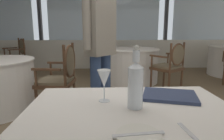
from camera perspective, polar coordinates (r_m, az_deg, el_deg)
The scene contains 14 objects.
ground_plane at distance 2.43m, azimuth -1.74°, elevation -16.78°, with size 15.08×15.08×0.00m, color #756047.
window_wall_far at distance 5.93m, azimuth -2.33°, elevation 10.54°, with size 11.60×0.14×2.61m.
side_plate at distance 0.82m, azimuth 7.68°, elevation -18.17°, with size 0.18×0.18×0.01m, color silver.
butter_knife at distance 0.82m, azimuth 7.69°, elevation -17.86°, with size 0.21×0.02×0.00m, color silver.
dinner_fork at distance 0.89m, azimuth 21.49°, elevation -16.58°, with size 0.18×0.02×0.00m, color silver.
water_bottle at distance 1.05m, azimuth 6.79°, elevation -3.91°, with size 0.08×0.08×0.34m.
wine_glass at distance 1.14m, azimuth -2.30°, elevation -2.69°, with size 0.08×0.08×0.19m.
menu_book at distance 1.29m, azimuth 16.28°, elevation -7.07°, with size 0.32×0.24×0.02m, color #2D3856.
dining_chair_0_0 at distance 5.75m, azimuth -25.60°, elevation 4.36°, with size 0.65×0.66×0.93m.
dining_chair_2_0 at distance 2.79m, azimuth -14.28°, elevation -1.08°, with size 0.52×0.58×0.97m.
background_table_3 at distance 4.46m, azimuth 5.28°, elevation 1.45°, with size 1.26×1.26×0.74m.
dining_chair_3_0 at distance 3.77m, azimuth 16.66°, elevation 1.88°, with size 0.66×0.65×0.93m.
dining_chair_3_1 at distance 5.23m, azimuth -2.84°, elevation 4.97°, with size 0.66×0.65×0.93m.
diner_person_1 at distance 2.35m, azimuth -3.38°, elevation 7.92°, with size 0.39×0.42×1.75m.
Camera 1 is at (-0.02, -2.14, 1.15)m, focal length 31.68 mm.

